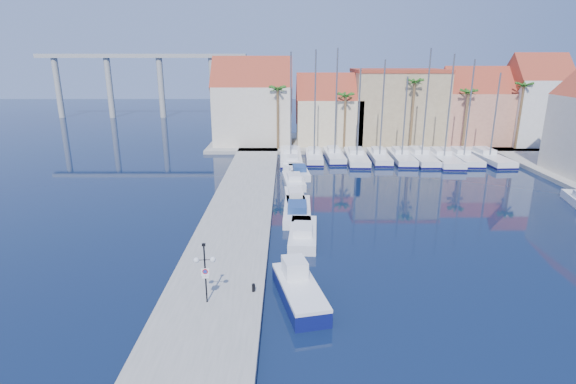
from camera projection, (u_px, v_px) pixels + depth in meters
name	position (u px, v px, depth m)	size (l,w,h in m)	color
ground	(361.00, 289.00, 28.03)	(260.00, 260.00, 0.00)	black
quay_west	(239.00, 213.00, 40.87)	(6.00, 77.00, 0.50)	gray
shore_north	(376.00, 143.00, 73.91)	(54.00, 16.00, 0.50)	gray
lamp_post	(205.00, 264.00, 24.90)	(1.23, 0.40, 3.63)	black
bollard	(254.00, 288.00, 26.67)	(0.20, 0.20, 0.49)	black
fishing_boat	(299.00, 289.00, 26.56)	(3.38, 6.47, 2.16)	#0D124F
motorboat_west_0	(303.00, 233.00, 35.45)	(2.51, 6.63, 1.40)	white
motorboat_west_1	(297.00, 211.00, 40.68)	(2.60, 7.51, 1.40)	white
motorboat_west_2	(295.00, 197.00, 44.52)	(2.13, 5.76, 1.40)	white
motorboat_west_3	(294.00, 180.00, 50.64)	(2.68, 6.69, 1.40)	white
motorboat_west_4	(299.00, 172.00, 54.47)	(2.62, 6.59, 1.40)	white
motorboat_west_5	(293.00, 162.00, 59.60)	(2.53, 7.13, 1.40)	white
sailboat_0	(291.00, 156.00, 62.56)	(3.02, 10.98, 14.50)	white
sailboat_1	(314.00, 156.00, 62.40)	(2.41, 8.57, 14.78)	white
sailboat_2	(334.00, 155.00, 63.09)	(2.62, 8.93, 14.98)	white
sailboat_3	(356.00, 157.00, 62.03)	(3.14, 10.47, 12.44)	white
sailboat_4	(379.00, 156.00, 62.42)	(2.72, 9.16, 13.54)	white
sailboat_5	(401.00, 157.00, 62.29)	(2.98, 9.98, 11.39)	white
sailboat_6	(420.00, 156.00, 62.36)	(2.88, 10.88, 14.95)	white
sailboat_7	(443.00, 157.00, 61.66)	(3.53, 11.52, 14.24)	white
sailboat_8	(462.00, 157.00, 62.21)	(3.08, 10.35, 13.58)	white
sailboat_9	(487.00, 157.00, 62.05)	(3.50, 11.03, 11.89)	white
building_0	(253.00, 105.00, 71.10)	(12.30, 9.00, 13.50)	beige
building_1	(329.00, 113.00, 71.47)	(10.30, 8.00, 11.00)	beige
building_2	(396.00, 106.00, 72.17)	(14.20, 10.20, 11.50)	#9A845F
building_3	(473.00, 109.00, 71.34)	(10.30, 8.00, 12.00)	#BA755E
building_4	(534.00, 103.00, 70.08)	(8.30, 8.00, 14.00)	silver
palm_0	(278.00, 91.00, 65.58)	(2.60, 2.60, 10.15)	brown
palm_1	(346.00, 97.00, 65.87)	(2.60, 2.60, 9.15)	brown
palm_2	(415.00, 84.00, 65.34)	(2.60, 2.60, 11.15)	brown
palm_3	(468.00, 94.00, 65.76)	(2.60, 2.60, 9.65)	brown
palm_4	(524.00, 87.00, 65.50)	(2.60, 2.60, 10.65)	brown
viaduct	(138.00, 73.00, 103.47)	(48.00, 2.20, 14.45)	#9E9E99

